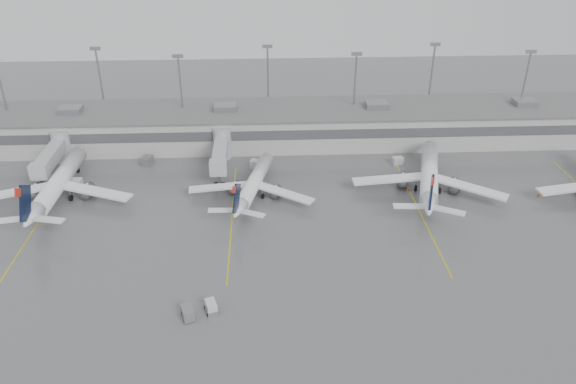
{
  "coord_description": "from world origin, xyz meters",
  "views": [
    {
      "loc": [
        -11.32,
        -64.44,
        53.93
      ],
      "look_at": [
        -7.18,
        24.0,
        5.0
      ],
      "focal_mm": 35.0,
      "sensor_mm": 36.0,
      "label": 1
    }
  ],
  "objects_px": {
    "jet_far_left": "(57,184)",
    "baggage_tug": "(211,308)",
    "jet_mid_left": "(253,184)",
    "jet_mid_right": "(429,176)"
  },
  "relations": [
    {
      "from": "jet_mid_left",
      "to": "jet_far_left",
      "type": "bearing_deg",
      "value": -166.93
    },
    {
      "from": "jet_mid_left",
      "to": "baggage_tug",
      "type": "relative_size",
      "value": 9.36
    },
    {
      "from": "jet_far_left",
      "to": "jet_mid_left",
      "type": "relative_size",
      "value": 1.22
    },
    {
      "from": "jet_far_left",
      "to": "baggage_tug",
      "type": "xyz_separation_m",
      "value": [
        31.72,
        -34.03,
        -2.72
      ]
    },
    {
      "from": "jet_mid_left",
      "to": "baggage_tug",
      "type": "height_order",
      "value": "jet_mid_left"
    },
    {
      "from": "jet_far_left",
      "to": "jet_mid_right",
      "type": "bearing_deg",
      "value": 1.52
    },
    {
      "from": "jet_far_left",
      "to": "jet_mid_left",
      "type": "bearing_deg",
      "value": 0.59
    },
    {
      "from": "jet_mid_right",
      "to": "jet_far_left",
      "type": "bearing_deg",
      "value": -164.18
    },
    {
      "from": "jet_far_left",
      "to": "jet_mid_left",
      "type": "height_order",
      "value": "jet_far_left"
    },
    {
      "from": "jet_mid_left",
      "to": "jet_mid_right",
      "type": "relative_size",
      "value": 0.84
    }
  ]
}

